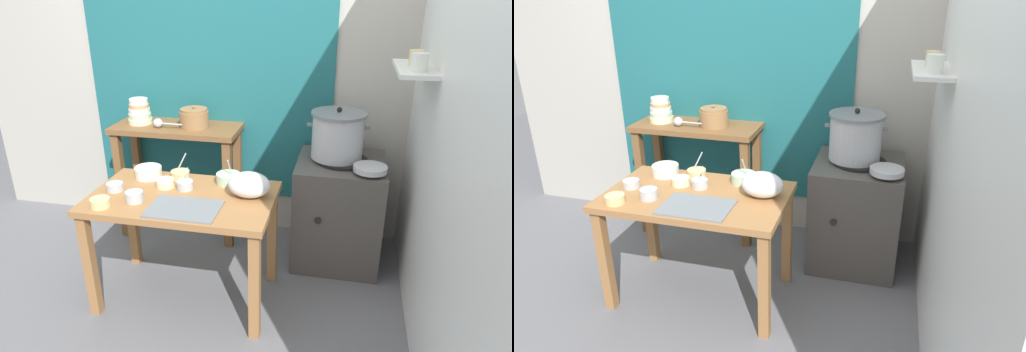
{
  "view_description": "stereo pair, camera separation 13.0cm",
  "coord_description": "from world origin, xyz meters",
  "views": [
    {
      "loc": [
        0.91,
        -2.23,
        1.87
      ],
      "look_at": [
        0.4,
        0.19,
        0.82
      ],
      "focal_mm": 31.52,
      "sensor_mm": 36.0,
      "label": 1
    },
    {
      "loc": [
        1.04,
        -2.2,
        1.87
      ],
      "look_at": [
        0.4,
        0.19,
        0.82
      ],
      "focal_mm": 31.52,
      "sensor_mm": 36.0,
      "label": 2
    }
  ],
  "objects": [
    {
      "name": "stove_block",
      "position": [
        0.89,
        0.7,
        0.38
      ],
      "size": [
        0.6,
        0.61,
        0.78
      ],
      "color": "#4C4742",
      "rests_on": "ground"
    },
    {
      "name": "prep_bowl_6",
      "position": [
        0.21,
        0.27,
        0.76
      ],
      "size": [
        0.15,
        0.15,
        0.17
      ],
      "color": "#B7D1AD",
      "rests_on": "prep_table"
    },
    {
      "name": "prep_table",
      "position": [
        -0.02,
        0.04,
        0.61
      ],
      "size": [
        1.1,
        0.66,
        0.72
      ],
      "color": "#9E6B3D",
      "rests_on": "ground"
    },
    {
      "name": "ladle",
      "position": [
        -0.45,
        0.76,
        0.94
      ],
      "size": [
        0.27,
        0.07,
        0.07
      ],
      "color": "#B7BABF",
      "rests_on": "back_shelf_table"
    },
    {
      "name": "prep_bowl_3",
      "position": [
        -0.33,
        0.26,
        0.76
      ],
      "size": [
        0.17,
        0.17,
        0.07
      ],
      "color": "silver",
      "rests_on": "prep_table"
    },
    {
      "name": "prep_bowl_4",
      "position": [
        -0.26,
        -0.09,
        0.75
      ],
      "size": [
        0.1,
        0.1,
        0.06
      ],
      "color": "#B7BABF",
      "rests_on": "prep_table"
    },
    {
      "name": "serving_tray",
      "position": [
        0.06,
        -0.13,
        0.72
      ],
      "size": [
        0.4,
        0.28,
        0.01
      ],
      "primitive_type": "cube",
      "color": "slate",
      "rests_on": "prep_table"
    },
    {
      "name": "prep_bowl_7",
      "position": [
        -0.12,
        0.29,
        0.75
      ],
      "size": [
        0.12,
        0.12,
        0.17
      ],
      "color": "#E5C684",
      "rests_on": "prep_table"
    },
    {
      "name": "bowl_stack_enamel",
      "position": [
        -0.64,
        0.84,
        0.99
      ],
      "size": [
        0.18,
        0.18,
        0.19
      ],
      "color": "beige",
      "rests_on": "back_shelf_table"
    },
    {
      "name": "plastic_bag",
      "position": [
        0.38,
        0.11,
        0.8
      ],
      "size": [
        0.25,
        0.19,
        0.15
      ],
      "primitive_type": "ellipsoid",
      "color": "white",
      "rests_on": "prep_table"
    },
    {
      "name": "steamer_pot",
      "position": [
        0.85,
        0.72,
        0.94
      ],
      "size": [
        0.42,
        0.37,
        0.35
      ],
      "color": "#B7BABF",
      "rests_on": "stove_block"
    },
    {
      "name": "ground_plane",
      "position": [
        0.0,
        0.0,
        0.0
      ],
      "size": [
        9.0,
        9.0,
        0.0
      ],
      "primitive_type": "plane",
      "color": "slate"
    },
    {
      "name": "wall_back",
      "position": [
        0.08,
        1.1,
        1.3
      ],
      "size": [
        4.4,
        0.12,
        2.6
      ],
      "color": "#B2ADA3",
      "rests_on": "ground"
    },
    {
      "name": "prep_bowl_5",
      "position": [
        -0.03,
        0.13,
        0.75
      ],
      "size": [
        0.1,
        0.1,
        0.13
      ],
      "color": "#B7BABF",
      "rests_on": "prep_table"
    },
    {
      "name": "clay_pot",
      "position": [
        -0.2,
        0.83,
        0.97
      ],
      "size": [
        0.21,
        0.21,
        0.16
      ],
      "color": "olive",
      "rests_on": "back_shelf_table"
    },
    {
      "name": "wall_right",
      "position": [
        1.4,
        0.2,
        1.3
      ],
      "size": [
        0.3,
        3.2,
        2.6
      ],
      "color": "white",
      "rests_on": "ground"
    },
    {
      "name": "wide_pan",
      "position": [
        1.08,
        0.51,
        0.8
      ],
      "size": [
        0.22,
        0.22,
        0.04
      ],
      "primitive_type": "cylinder",
      "color": "#B7BABF",
      "rests_on": "stove_block"
    },
    {
      "name": "prep_bowl_1",
      "position": [
        -0.44,
        0.03,
        0.75
      ],
      "size": [
        0.1,
        0.1,
        0.05
      ],
      "color": "#B7BABF",
      "rests_on": "prep_table"
    },
    {
      "name": "prep_bowl_0",
      "position": [
        -0.16,
        0.14,
        0.75
      ],
      "size": [
        0.11,
        0.11,
        0.05
      ],
      "color": "beige",
      "rests_on": "prep_table"
    },
    {
      "name": "prep_bowl_2",
      "position": [
        -0.42,
        -0.19,
        0.75
      ],
      "size": [
        0.11,
        0.11,
        0.05
      ],
      "color": "#E5C684",
      "rests_on": "prep_table"
    },
    {
      "name": "back_shelf_table",
      "position": [
        -0.34,
        0.83,
        0.68
      ],
      "size": [
        0.96,
        0.4,
        0.9
      ],
      "color": "brown",
      "rests_on": "ground"
    }
  ]
}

